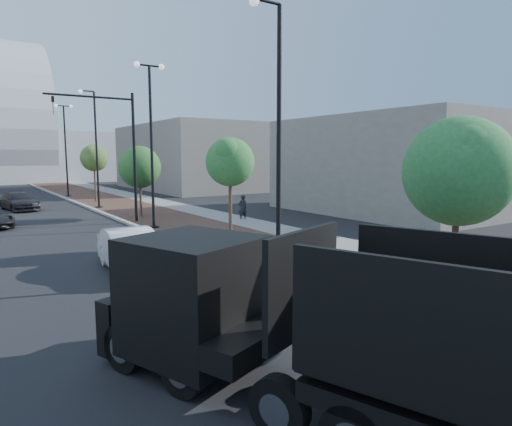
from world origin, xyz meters
TOP-DOWN VIEW (x-y plane):
  - sidewalk at (3.50, 40.00)m, footprint 7.00×140.00m
  - concrete_strip at (6.20, 40.00)m, footprint 2.40×140.00m
  - curb at (0.00, 40.00)m, footprint 0.30×140.00m
  - dump_truck at (-3.66, 2.32)m, footprint 6.72×13.22m
  - white_sedan at (-3.47, 13.49)m, footprint 1.98×4.79m
  - dark_car_far at (-4.78, 36.62)m, footprint 2.76×5.06m
  - pedestrian at (6.65, 22.08)m, footprint 0.63×0.42m
  - streetlight_1 at (0.49, 10.00)m, footprint 1.44×0.56m
  - streetlight_2 at (0.60, 22.00)m, footprint 1.72×0.56m
  - streetlight_3 at (0.49, 34.00)m, footprint 1.44×0.56m
  - streetlight_4 at (0.60, 46.00)m, footprint 1.72×0.56m
  - traffic_mast at (-0.30, 25.00)m, footprint 5.09×0.20m
  - tree_0 at (1.65, 4.02)m, footprint 2.67×2.67m
  - tree_1 at (1.65, 15.02)m, footprint 2.26×2.19m
  - tree_2 at (1.65, 27.02)m, footprint 2.82×2.82m
  - tree_3 at (1.65, 39.02)m, footprint 2.42×2.38m
  - convention_center at (-2.00, 85.00)m, footprint 50.00×30.00m
  - commercial_block_ne at (16.00, 50.00)m, footprint 12.00×22.00m
  - commercial_block_e at (18.00, 20.00)m, footprint 10.00×16.00m
  - utility_cover_1 at (2.40, 8.00)m, footprint 0.50×0.50m
  - utility_cover_2 at (2.40, 19.00)m, footprint 0.50×0.50m

SIDE VIEW (x-z plane):
  - sidewalk at x=3.50m, z-range 0.00..0.12m
  - concrete_strip at x=6.20m, z-range 0.00..0.13m
  - curb at x=0.00m, z-range 0.00..0.14m
  - utility_cover_1 at x=2.40m, z-range 0.12..0.14m
  - utility_cover_2 at x=2.40m, z-range 0.12..0.14m
  - dark_car_far at x=-4.78m, z-range 0.00..1.39m
  - white_sedan at x=-3.47m, z-range 0.00..1.54m
  - pedestrian at x=6.65m, z-range 0.00..1.70m
  - dump_truck at x=-3.66m, z-range -0.24..2.80m
  - tree_2 at x=1.65m, z-range 1.01..5.88m
  - commercial_block_e at x=18.00m, z-range 0.00..7.00m
  - tree_0 at x=1.65m, z-range 1.24..6.41m
  - tree_1 at x=1.65m, z-range 1.40..6.43m
  - tree_3 at x=1.65m, z-range 1.39..6.58m
  - commercial_block_ne at x=16.00m, z-range 0.00..8.00m
  - streetlight_1 at x=0.49m, z-range -0.26..8.95m
  - streetlight_3 at x=0.49m, z-range -0.26..8.95m
  - streetlight_2 at x=0.60m, z-range 0.18..9.46m
  - streetlight_4 at x=0.60m, z-range 0.18..9.46m
  - traffic_mast at x=-0.30m, z-range 0.98..8.98m
  - convention_center at x=-2.00m, z-range -19.00..31.00m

